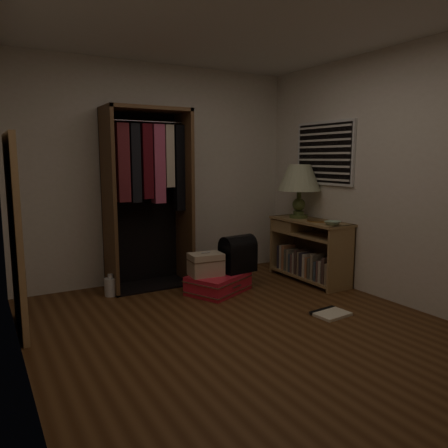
{
  "coord_description": "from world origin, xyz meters",
  "views": [
    {
      "loc": [
        -1.98,
        -3.02,
        1.49
      ],
      "look_at": [
        0.3,
        0.95,
        0.8
      ],
      "focal_mm": 35.0,
      "sensor_mm": 36.0,
      "label": 1
    }
  ],
  "objects": [
    {
      "name": "floor_mirror",
      "position": [
        -1.7,
        1.0,
        0.85
      ],
      "size": [
        0.06,
        0.8,
        1.7
      ],
      "color": "tan",
      "rests_on": "ground"
    },
    {
      "name": "train_case",
      "position": [
        0.18,
        1.15,
        0.33
      ],
      "size": [
        0.39,
        0.28,
        0.27
      ],
      "rotation": [
        0.0,
        0.0,
        -0.08
      ],
      "color": "#C1AF94",
      "rests_on": "pink_suitcase"
    },
    {
      "name": "room_walls",
      "position": [
        0.08,
        0.04,
        1.5
      ],
      "size": [
        3.52,
        4.02,
        2.6
      ],
      "color": "silver",
      "rests_on": "ground"
    },
    {
      "name": "console_bookshelf",
      "position": [
        1.54,
        1.04,
        0.39
      ],
      "size": [
        0.42,
        1.12,
        0.75
      ],
      "color": "#987649",
      "rests_on": "ground"
    },
    {
      "name": "open_wardrobe",
      "position": [
        -0.23,
        1.77,
        1.21
      ],
      "size": [
        0.96,
        0.5,
        2.05
      ],
      "color": "brown",
      "rests_on": "ground"
    },
    {
      "name": "floor_book",
      "position": [
        0.91,
        -0.04,
        0.01
      ],
      "size": [
        0.35,
        0.29,
        0.03
      ],
      "rotation": [
        0.0,
        0.0,
        0.09
      ],
      "color": "white",
      "rests_on": "ground"
    },
    {
      "name": "white_jug",
      "position": [
        -0.76,
        1.6,
        0.1
      ],
      "size": [
        0.18,
        0.18,
        0.24
      ],
      "rotation": [
        0.0,
        0.0,
        -0.36
      ],
      "color": "silver",
      "rests_on": "ground"
    },
    {
      "name": "brass_tray",
      "position": [
        1.54,
        0.88,
        0.76
      ],
      "size": [
        0.29,
        0.29,
        0.01
      ],
      "rotation": [
        0.0,
        0.0,
        -0.22
      ],
      "color": "#B58545",
      "rests_on": "console_bookshelf"
    },
    {
      "name": "pink_suitcase",
      "position": [
        0.33,
        1.13,
        0.1
      ],
      "size": [
        0.83,
        0.73,
        0.21
      ],
      "rotation": [
        0.0,
        0.0,
        0.43
      ],
      "color": "red",
      "rests_on": "ground"
    },
    {
      "name": "ground",
      "position": [
        0.0,
        0.0,
        0.0
      ],
      "size": [
        4.0,
        4.0,
        0.0
      ],
      "primitive_type": "plane",
      "color": "#512F17",
      "rests_on": "ground"
    },
    {
      "name": "table_lamp",
      "position": [
        1.54,
        1.23,
        1.24
      ],
      "size": [
        0.61,
        0.61,
        0.67
      ],
      "rotation": [
        0.0,
        0.0,
        -0.16
      ],
      "color": "#435328",
      "rests_on": "console_bookshelf"
    },
    {
      "name": "ceramic_bowl",
      "position": [
        1.49,
        0.57,
        0.77
      ],
      "size": [
        0.22,
        0.22,
        0.04
      ],
      "primitive_type": "imported",
      "rotation": [
        0.0,
        0.0,
        0.34
      ],
      "color": "#98B799",
      "rests_on": "console_bookshelf"
    },
    {
      "name": "black_bag",
      "position": [
        0.58,
        1.12,
        0.42
      ],
      "size": [
        0.41,
        0.29,
        0.42
      ],
      "rotation": [
        0.0,
        0.0,
        0.12
      ],
      "color": "black",
      "rests_on": "pink_suitcase"
    }
  ]
}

